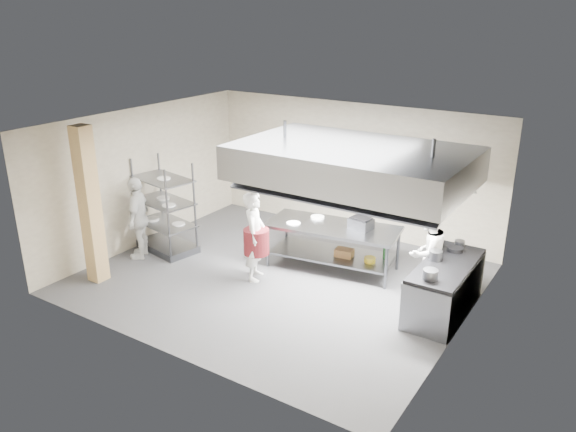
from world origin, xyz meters
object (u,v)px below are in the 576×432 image
Objects in this scene: chef_head at (255,236)px; stockpot at (435,255)px; cooking_range at (444,289)px; pass_rack at (164,206)px; island at (332,247)px; chef_plating at (138,218)px; griddle at (361,224)px; chef_line at (427,253)px.

chef_head reaches higher than stockpot.
cooking_range is 3.56m from chef_head.
stockpot is (5.65, 0.69, -0.01)m from pass_rack.
chef_head is 7.53× the size of stockpot.
chef_head reaches higher than island.
griddle is (4.17, 1.83, 0.14)m from chef_plating.
pass_rack is 5.94m from cooking_range.
chef_plating reaches higher than stockpot.
chef_line reaches higher than griddle.
chef_head is at bearing -168.25° from cooking_range.
chef_line is (2.98, 1.12, -0.04)m from chef_head.
pass_rack reaches higher than cooking_range.
chef_plating is at bearing -163.75° from island.
pass_rack is 5.69m from stockpot.
pass_rack is 1.18× the size of chef_line.
cooking_range is 4.76× the size of griddle.
chef_line reaches higher than island.
chef_line is at bearing -11.33° from island.
chef_head reaches higher than chef_line.
chef_plating is at bearing -50.60° from chef_line.
chef_line is at bearing -94.05° from chef_head.
chef_line is at bearing -0.99° from griddle.
chef_plating reaches higher than chef_line.
griddle reaches higher than cooking_range.
chef_head is 3.33m from stockpot.
pass_rack is 4.71× the size of griddle.
island is 2.31m from stockpot.
chef_head is at bearing -166.38° from stockpot.
chef_head is at bearing -45.91° from chef_line.
island is 1.30× the size of cooking_range.
chef_line is at bearing 140.47° from cooking_range.
chef_plating is (-5.60, -1.59, 0.03)m from chef_line.
pass_rack reaches higher than chef_plating.
chef_line is (-0.48, 0.40, 0.42)m from cooking_range.
island is 11.18× the size of stockpot.
pass_rack is (-3.44, -1.12, 0.53)m from island.
chef_line is 3.99× the size of griddle.
chef_head is at bearing -129.89° from griddle.
griddle is at bearing 161.42° from cooking_range.
chef_head is 1.04× the size of chef_line.
chef_head is (-1.02, -1.21, 0.42)m from island.
stockpot is at bearing 164.70° from cooking_range.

